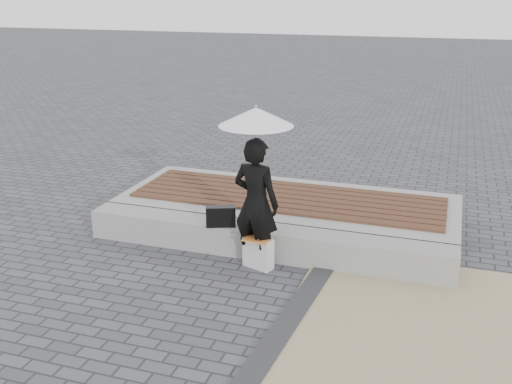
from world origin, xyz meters
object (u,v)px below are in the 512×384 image
canvas_tote (258,253)px  woman (256,203)px  seating_ledge (263,241)px  parasol (256,117)px  handbag (221,216)px

canvas_tote → woman: bearing=151.1°
seating_ledge → parasol: size_ratio=4.30×
parasol → handbag: size_ratio=2.98×
woman → handbag: woman is taller
handbag → woman: bearing=-39.8°
woman → parasol: bearing=11.5°
handbag → canvas_tote: 0.73m
parasol → canvas_tote: size_ratio=2.84×
parasol → canvas_tote: parasol is taller
canvas_tote → seating_ledge: bearing=117.9°
seating_ledge → woman: woman is taller
seating_ledge → handbag: size_ratio=12.79×
handbag → parasol: bearing=-39.8°
parasol → handbag: (-0.55, 0.19, -1.41)m
canvas_tote → parasol: bearing=151.1°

